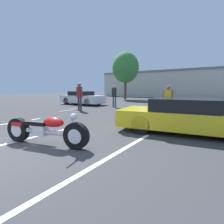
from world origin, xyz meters
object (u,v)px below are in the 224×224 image
Objects in this scene: show_car_hood_open at (190,116)px; motorcycle at (45,130)px; parked_car_left_row at (82,98)px; spectator_midground at (79,94)px; spectator_near_motorcycle at (114,94)px; spectator_by_show_car at (168,99)px; tree_background at (126,68)px.

motorcycle is at bearing -138.71° from show_car_hood_open.
parked_car_left_row reaches higher than motorcycle.
spectator_midground is at bearing 153.91° from show_car_hood_open.
motorcycle is 1.44× the size of spectator_near_motorcycle.
show_car_hood_open is 1.14× the size of parked_car_left_row.
spectator_midground is at bearing 113.46° from motorcycle.
spectator_by_show_car is at bearing 64.50° from motorcycle.
show_car_hood_open is 3.31m from spectator_by_show_car.
tree_background reaches higher than show_car_hood_open.
show_car_hood_open is 8.21m from spectator_near_motorcycle.
spectator_near_motorcycle is 1.07× the size of spectator_by_show_car.
parked_car_left_row is 4.59m from spectator_midground.
spectator_near_motorcycle is 5.30m from spectator_by_show_car.
spectator_near_motorcycle is 0.95× the size of spectator_midground.
show_car_hood_open is 11.76m from parked_car_left_row.
tree_background is 10.79m from spectator_near_motorcycle.
spectator_by_show_car is (-1.57, 2.88, 0.39)m from show_car_hood_open.
spectator_midground reaches higher than spectator_by_show_car.
tree_background is 19.99m from motorcycle.
tree_background reaches higher than spectator_midground.
show_car_hood_open is (10.64, -14.55, -3.65)m from tree_background.
parked_car_left_row is (-10.26, 5.73, 0.02)m from show_car_hood_open.
spectator_by_show_car is at bearing -25.58° from spectator_near_motorcycle.
parked_car_left_row is 3.97m from spectator_near_motorcycle.
tree_background is at bearing 127.84° from spectator_by_show_car.
show_car_hood_open is at bearing -53.84° from tree_background.
spectator_near_motorcycle reaches higher than spectator_by_show_car.
motorcycle is 0.59× the size of parked_car_left_row.
tree_background reaches higher than parked_car_left_row.
show_car_hood_open is at bearing -17.44° from spectator_midground.
spectator_by_show_car is 5.73m from spectator_midground.
spectator_midground reaches higher than motorcycle.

